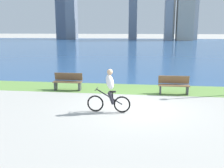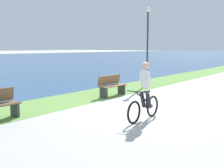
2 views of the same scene
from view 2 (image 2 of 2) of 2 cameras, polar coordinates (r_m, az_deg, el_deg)
name	(u,v)px [view 2 (image 2 of 2)]	position (r m, az deg, el deg)	size (l,w,h in m)	color
ground_plane	(139,111)	(9.60, 5.47, -5.38)	(300.00, 300.00, 0.00)	#B2AFA8
grass_strip_bayside	(68,100)	(11.66, -8.69, -3.14)	(120.00, 2.42, 0.01)	#6B9947
cyclist_lead	(145,91)	(8.31, 6.50, -1.49)	(1.69, 0.52, 1.69)	black
bench_near_path	(112,86)	(12.42, -0.03, -0.33)	(1.50, 0.47, 0.90)	brown
lamppost_tall	(148,35)	(16.14, 7.11, 9.65)	(0.28, 0.28, 4.29)	#38383D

